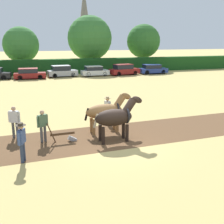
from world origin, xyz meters
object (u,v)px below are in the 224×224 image
at_px(church_spire, 85,23).
at_px(draft_horse_lead_right, 106,111).
at_px(parked_car_end_right, 153,69).
at_px(farmer_onlooker_left, 22,139).
at_px(parked_car_center_right, 62,71).
at_px(parked_car_far_right, 124,70).
at_px(farmer_at_plow, 43,124).
at_px(tree_center, 143,41).
at_px(plow, 65,136).
at_px(farmer_beside_team, 108,108).
at_px(draft_horse_lead_left, 116,117).
at_px(parked_car_center, 30,74).
at_px(parked_car_right, 95,71).
at_px(tree_center_left, 90,38).
at_px(tree_left, 21,45).
at_px(farmer_onlooker_right, 14,120).

height_order(church_spire, draft_horse_lead_right, church_spire).
bearing_deg(parked_car_end_right, farmer_onlooker_left, -122.94).
relative_size(parked_car_center_right, parked_car_far_right, 0.91).
distance_m(farmer_onlooker_left, parked_car_end_right, 33.77).
relative_size(draft_horse_lead_right, farmer_at_plow, 1.67).
xyz_separation_m(tree_center, draft_horse_lead_right, (-16.47, -32.74, -3.60)).
height_order(church_spire, farmer_at_plow, church_spire).
bearing_deg(plow, farmer_beside_team, 37.86).
distance_m(tree_center, draft_horse_lead_left, 38.17).
relative_size(draft_horse_lead_left, farmer_beside_team, 1.61).
distance_m(farmer_onlooker_left, parked_car_center, 27.29).
bearing_deg(farmer_at_plow, church_spire, 131.83).
xyz_separation_m(tree_center, farmer_beside_team, (-15.88, -31.01, -3.85)).
height_order(draft_horse_lead_right, parked_car_center_right, draft_horse_lead_right).
distance_m(farmer_beside_team, parked_car_center_right, 23.75).
relative_size(farmer_beside_team, parked_car_center, 0.41).
distance_m(draft_horse_lead_right, parked_car_end_right, 28.93).
distance_m(tree_center, parked_car_right, 14.14).
relative_size(tree_center, parked_car_center, 1.86).
xyz_separation_m(plow, farmer_onlooker_left, (-2.09, -1.93, 0.73)).
height_order(parked_car_center, parked_car_right, parked_car_right).
bearing_deg(church_spire, parked_car_center_right, -108.41).
relative_size(church_spire, plow, 11.24).
xyz_separation_m(tree_center_left, church_spire, (3.70, 21.12, 3.56)).
distance_m(church_spire, draft_horse_lead_right, 55.72).
distance_m(tree_left, parked_car_right, 13.25).
relative_size(tree_left, parked_car_right, 1.80).
distance_m(tree_center, parked_car_far_right, 11.01).
bearing_deg(plow, tree_center_left, 72.47).
height_order(farmer_onlooker_left, parked_car_end_right, farmer_onlooker_left).
relative_size(tree_left, parked_car_center, 1.70).
bearing_deg(draft_horse_lead_left, parked_car_right, 76.10).
bearing_deg(draft_horse_lead_right, farmer_onlooker_right, 171.96).
bearing_deg(farmer_beside_team, parked_car_center, 84.88).
bearing_deg(draft_horse_lead_right, tree_center_left, 76.18).
xyz_separation_m(draft_horse_lead_right, parked_car_center, (-3.58, 24.47, -0.55)).
xyz_separation_m(parked_car_center_right, parked_car_far_right, (9.12, -0.65, 0.01)).
height_order(draft_horse_lead_right, parked_car_end_right, draft_horse_lead_right).
bearing_deg(farmer_onlooker_right, tree_left, 28.45).
distance_m(farmer_at_plow, parked_car_end_right, 31.36).
height_order(farmer_at_plow, parked_car_center, farmer_at_plow).
bearing_deg(farmer_beside_team, parked_car_far_right, 52.32).
bearing_deg(parked_car_end_right, farmer_at_plow, -123.73).
relative_size(parked_car_far_right, parked_car_end_right, 1.08).
relative_size(tree_left, tree_center, 0.92).
distance_m(farmer_at_plow, parked_car_far_right, 28.79).
relative_size(farmer_onlooker_left, farmer_onlooker_right, 1.01).
height_order(farmer_beside_team, farmer_onlooker_left, farmer_onlooker_left).
relative_size(tree_center, church_spire, 0.46).
bearing_deg(farmer_at_plow, parked_car_far_right, 118.07).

